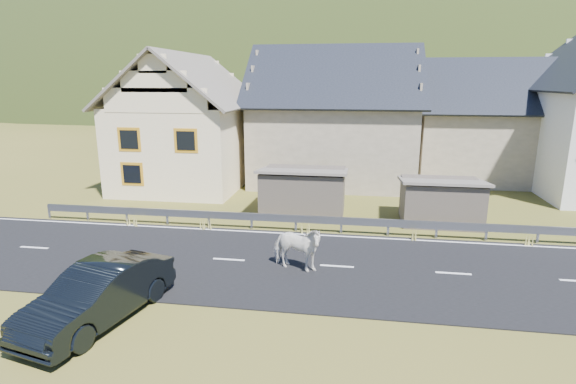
# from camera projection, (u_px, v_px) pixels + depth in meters

# --- Properties ---
(ground) EXTENTS (160.00, 160.00, 0.00)m
(ground) POSITION_uv_depth(u_px,v_px,m) (337.00, 267.00, 16.07)
(ground) COLOR #3F4518
(ground) RESTS_ON ground
(road) EXTENTS (60.00, 7.00, 0.04)m
(road) POSITION_uv_depth(u_px,v_px,m) (337.00, 267.00, 16.06)
(road) COLOR black
(road) RESTS_ON ground
(lane_markings) EXTENTS (60.00, 6.60, 0.01)m
(lane_markings) POSITION_uv_depth(u_px,v_px,m) (337.00, 266.00, 16.06)
(lane_markings) COLOR silver
(lane_markings) RESTS_ON road
(guardrail) EXTENTS (28.10, 0.09, 0.75)m
(guardrail) POSITION_uv_depth(u_px,v_px,m) (341.00, 221.00, 19.46)
(guardrail) COLOR #93969B
(guardrail) RESTS_ON ground
(shed_left) EXTENTS (4.30, 3.30, 2.40)m
(shed_left) POSITION_uv_depth(u_px,v_px,m) (304.00, 192.00, 22.33)
(shed_left) COLOR #5C5347
(shed_left) RESTS_ON ground
(shed_right) EXTENTS (3.80, 2.90, 2.20)m
(shed_right) POSITION_uv_depth(u_px,v_px,m) (441.00, 202.00, 20.91)
(shed_right) COLOR #5C5347
(shed_right) RESTS_ON ground
(house_cream) EXTENTS (7.80, 9.80, 8.30)m
(house_cream) POSITION_uv_depth(u_px,v_px,m) (187.00, 116.00, 28.00)
(house_cream) COLOR #F7E2B5
(house_cream) RESTS_ON ground
(house_stone_a) EXTENTS (10.80, 9.80, 8.90)m
(house_stone_a) POSITION_uv_depth(u_px,v_px,m) (335.00, 109.00, 29.47)
(house_stone_a) COLOR tan
(house_stone_a) RESTS_ON ground
(house_stone_b) EXTENTS (9.80, 8.80, 8.10)m
(house_stone_b) POSITION_uv_depth(u_px,v_px,m) (486.00, 115.00, 30.00)
(house_stone_b) COLOR tan
(house_stone_b) RESTS_ON ground
(mountain) EXTENTS (440.00, 280.00, 260.00)m
(mountain) POSITION_uv_depth(u_px,v_px,m) (368.00, 143.00, 192.73)
(mountain) COLOR #203413
(mountain) RESTS_ON ground
(conifer_patch) EXTENTS (76.00, 50.00, 28.00)m
(conifer_patch) POSITION_uv_depth(u_px,v_px,m) (163.00, 82.00, 128.22)
(conifer_patch) COLOR black
(conifer_patch) RESTS_ON ground
(horse) EXTENTS (1.42, 2.13, 1.65)m
(horse) POSITION_uv_depth(u_px,v_px,m) (296.00, 248.00, 15.56)
(horse) COLOR white
(horse) RESTS_ON road
(car) EXTENTS (2.68, 5.04, 1.58)m
(car) POSITION_uv_depth(u_px,v_px,m) (99.00, 294.00, 12.37)
(car) COLOR black
(car) RESTS_ON ground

